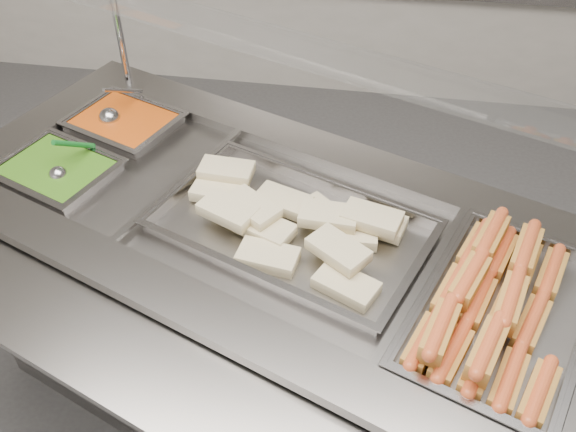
# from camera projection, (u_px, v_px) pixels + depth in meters

# --- Properties ---
(steam_counter) EXTENTS (1.95, 1.39, 0.85)m
(steam_counter) POSITION_uv_depth(u_px,v_px,m) (274.00, 323.00, 1.90)
(steam_counter) COLOR slate
(steam_counter) RESTS_ON ground
(tray_rail) EXTENTS (1.67, 0.93, 0.05)m
(tray_rail) POSITION_uv_depth(u_px,v_px,m) (149.00, 366.00, 1.33)
(tray_rail) COLOR gray
(tray_rail) RESTS_ON steam_counter
(sneeze_guard) EXTENTS (1.56, 0.84, 0.42)m
(sneeze_guard) POSITION_uv_depth(u_px,v_px,m) (316.00, 57.00, 1.51)
(sneeze_guard) COLOR #BCBBC0
(sneeze_guard) RESTS_ON steam_counter
(pan_hotdogs) EXTENTS (0.49, 0.60, 0.09)m
(pan_hotdogs) POSITION_uv_depth(u_px,v_px,m) (500.00, 321.00, 1.41)
(pan_hotdogs) COLOR gray
(pan_hotdogs) RESTS_ON steam_counter
(pan_wraps) EXTENTS (0.74, 0.59, 0.07)m
(pan_wraps) POSITION_uv_depth(u_px,v_px,m) (291.00, 231.00, 1.61)
(pan_wraps) COLOR gray
(pan_wraps) RESTS_ON steam_counter
(pan_beans) EXTENTS (0.35, 0.32, 0.09)m
(pan_beans) POSITION_uv_depth(u_px,v_px,m) (126.00, 130.00, 1.96)
(pan_beans) COLOR gray
(pan_beans) RESTS_ON steam_counter
(pan_peas) EXTENTS (0.35, 0.32, 0.09)m
(pan_peas) POSITION_uv_depth(u_px,v_px,m) (59.00, 179.00, 1.78)
(pan_peas) COLOR gray
(pan_peas) RESTS_ON steam_counter
(hotdogs_in_buns) EXTENTS (0.39, 0.55, 0.11)m
(hotdogs_in_buns) POSITION_uv_depth(u_px,v_px,m) (492.00, 306.00, 1.39)
(hotdogs_in_buns) COLOR #96601F
(hotdogs_in_buns) RESTS_ON pan_hotdogs
(tortilla_wraps) EXTENTS (0.57, 0.44, 0.07)m
(tortilla_wraps) POSITION_uv_depth(u_px,v_px,m) (297.00, 221.00, 1.59)
(tortilla_wraps) COLOR #C9BE87
(tortilla_wraps) RESTS_ON pan_wraps
(ladle) EXTENTS (0.10, 0.18, 0.14)m
(ladle) POSITION_uv_depth(u_px,v_px,m) (111.00, 117.00, 1.93)
(ladle) COLOR #A4A4A9
(ladle) RESTS_ON pan_beans
(serving_spoon) EXTENTS (0.09, 0.16, 0.13)m
(serving_spoon) POSITION_uv_depth(u_px,v_px,m) (61.00, 170.00, 1.74)
(serving_spoon) COLOR #A4A4A9
(serving_spoon) RESTS_ON pan_peas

